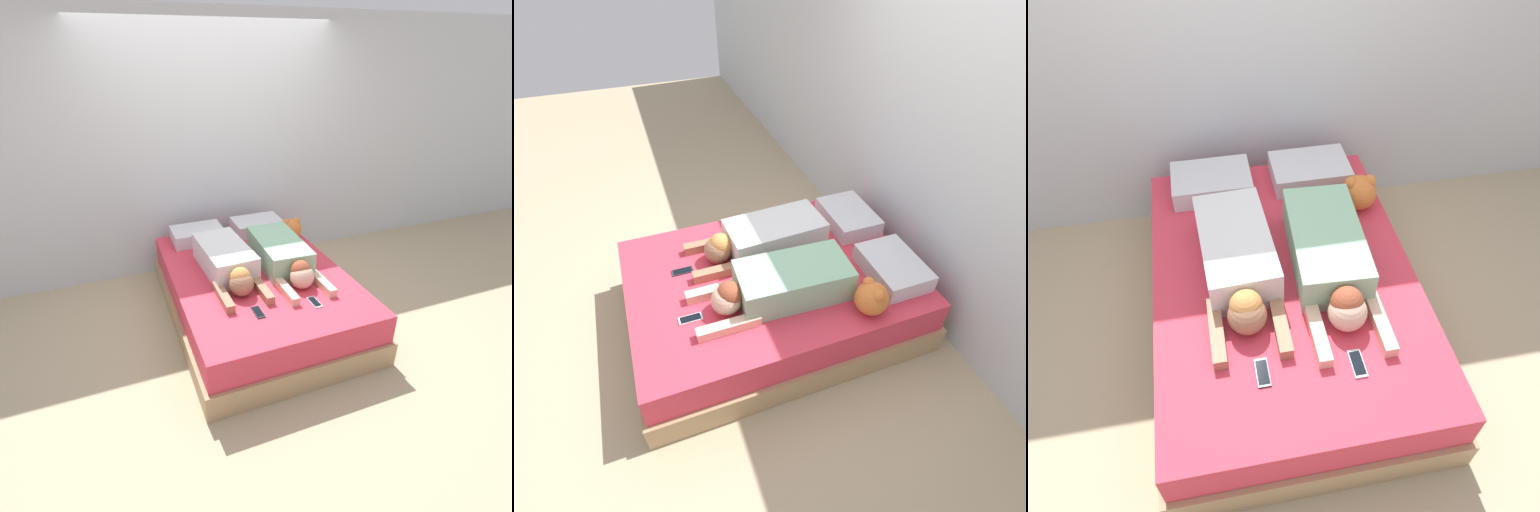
# 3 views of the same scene
# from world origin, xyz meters

# --- Properties ---
(ground_plane) EXTENTS (12.00, 12.00, 0.00)m
(ground_plane) POSITION_xyz_m (0.00, 0.00, 0.00)
(ground_plane) COLOR tan
(wall_back) EXTENTS (12.00, 0.06, 2.60)m
(wall_back) POSITION_xyz_m (0.00, 1.20, 1.30)
(wall_back) COLOR silver
(wall_back) RESTS_ON ground_plane
(bed) EXTENTS (1.53, 2.11, 0.47)m
(bed) POSITION_xyz_m (0.00, 0.00, 0.23)
(bed) COLOR tan
(bed) RESTS_ON ground_plane
(pillow_head_left) EXTENTS (0.51, 0.36, 0.14)m
(pillow_head_left) POSITION_xyz_m (-0.33, 0.82, 0.54)
(pillow_head_left) COLOR silver
(pillow_head_left) RESTS_ON bed
(pillow_head_right) EXTENTS (0.51, 0.36, 0.14)m
(pillow_head_right) POSITION_xyz_m (0.33, 0.82, 0.54)
(pillow_head_right) COLOR silver
(pillow_head_right) RESTS_ON bed
(person_left) EXTENTS (0.42, 1.05, 0.24)m
(person_left) POSITION_xyz_m (-0.25, 0.04, 0.58)
(person_left) COLOR silver
(person_left) RESTS_ON bed
(person_right) EXTENTS (0.42, 1.09, 0.24)m
(person_right) POSITION_xyz_m (0.25, -0.02, 0.58)
(person_right) COLOR #8CBF99
(person_right) RESTS_ON bed
(cell_phone_left) EXTENTS (0.06, 0.16, 0.01)m
(cell_phone_left) POSITION_xyz_m (-0.22, -0.60, 0.47)
(cell_phone_left) COLOR #2D2D33
(cell_phone_left) RESTS_ON bed
(cell_phone_right) EXTENTS (0.06, 0.16, 0.01)m
(cell_phone_right) POSITION_xyz_m (0.24, -0.64, 0.47)
(cell_phone_right) COLOR silver
(cell_phone_right) RESTS_ON bed
(plush_toy) EXTENTS (0.22, 0.22, 0.23)m
(plush_toy) POSITION_xyz_m (0.57, 0.49, 0.59)
(plush_toy) COLOR orange
(plush_toy) RESTS_ON bed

